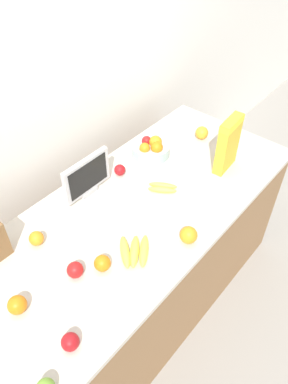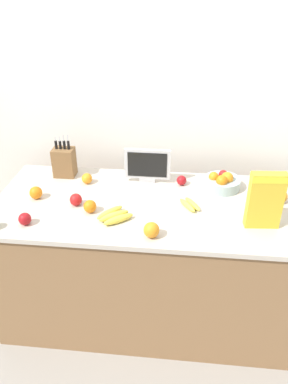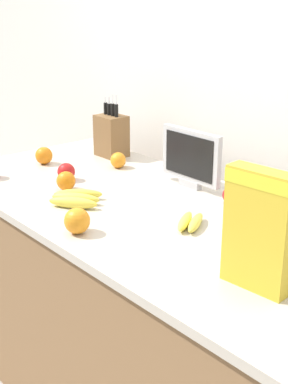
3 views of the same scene
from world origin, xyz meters
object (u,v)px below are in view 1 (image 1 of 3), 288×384
object	(u,v)px
banana_bunch_right	(163,188)
orange_near_bowl	(17,305)
cereal_box	(228,142)
fruit_bowl	(151,148)
small_monitor	(87,176)
orange_mid_right	(189,235)
banana_bunch_left	(135,251)
orange_mid_left	(202,133)
apple_leftmost	(75,270)
orange_front_right	(36,238)
apple_rear	(120,170)
orange_front_left	(102,263)
apple_middle	(70,342)

from	to	relation	value
banana_bunch_right	orange_near_bowl	world-z (taller)	orange_near_bowl
cereal_box	fruit_bowl	world-z (taller)	cereal_box
small_monitor	orange_mid_right	xyz separation A→B (m)	(0.08, -0.61, -0.08)
fruit_bowl	banana_bunch_right	distance (m)	0.33
banana_bunch_left	orange_mid_left	world-z (taller)	orange_mid_left
apple_leftmost	orange_front_right	bearing A→B (deg)	89.52
apple_leftmost	apple_rear	world-z (taller)	apple_leftmost
banana_bunch_left	banana_bunch_right	bearing A→B (deg)	21.82
fruit_bowl	banana_bunch_right	size ratio (longest dim) A/B	1.37
apple_rear	orange_mid_left	bearing A→B (deg)	-14.61
orange_near_bowl	orange_mid_right	bearing A→B (deg)	-23.10
fruit_bowl	apple_leftmost	size ratio (longest dim) A/B	3.14
orange_mid_left	orange_near_bowl	distance (m)	1.52
small_monitor	orange_front_left	distance (m)	0.51
cereal_box	orange_mid_left	size ratio (longest dim) A/B	3.93
banana_bunch_left	apple_middle	xyz separation A→B (m)	(-0.49, -0.10, 0.01)
orange_mid_left	orange_mid_right	bearing A→B (deg)	-150.30
small_monitor	banana_bunch_right	bearing A→B (deg)	-45.11
apple_middle	orange_mid_right	xyz separation A→B (m)	(0.72, -0.04, 0.01)
banana_bunch_left	orange_mid_right	size ratio (longest dim) A/B	2.61
banana_bunch_right	apple_rear	xyz separation A→B (m)	(-0.06, 0.27, 0.02)
orange_near_bowl	orange_front_left	distance (m)	0.39
small_monitor	apple_rear	bearing A→B (deg)	-3.68
apple_rear	banana_bunch_right	bearing A→B (deg)	-78.54
cereal_box	orange_mid_right	world-z (taller)	cereal_box
cereal_box	apple_rear	size ratio (longest dim) A/B	5.00
banana_bunch_right	apple_rear	bearing A→B (deg)	101.46
small_monitor	banana_bunch_right	world-z (taller)	small_monitor
cereal_box	orange_near_bowl	size ratio (longest dim) A/B	4.09
cereal_box	banana_bunch_left	bearing A→B (deg)	176.78
small_monitor	orange_mid_right	world-z (taller)	small_monitor
fruit_bowl	orange_near_bowl	xyz separation A→B (m)	(-1.17, -0.25, -0.01)
banana_bunch_right	orange_front_left	bearing A→B (deg)	-168.81
banana_bunch_right	orange_mid_right	distance (m)	0.38
apple_middle	cereal_box	bearing A→B (deg)	5.37
cereal_box	orange_mid_right	xyz separation A→B (m)	(-0.60, -0.16, -0.14)
apple_leftmost	apple_middle	bearing A→B (deg)	-135.38
banana_bunch_right	apple_rear	size ratio (longest dim) A/B	2.62
fruit_bowl	banana_bunch_right	bearing A→B (deg)	-129.34
cereal_box	apple_leftmost	xyz separation A→B (m)	(-1.09, 0.11, -0.14)
apple_leftmost	orange_front_right	distance (m)	0.28
cereal_box	orange_mid_left	world-z (taller)	cereal_box
banana_bunch_right	apple_middle	bearing A→B (deg)	-163.22
apple_leftmost	orange_mid_right	xyz separation A→B (m)	(0.48, -0.27, 0.01)
fruit_bowl	orange_front_left	xyz separation A→B (m)	(-0.80, -0.37, -0.01)
fruit_bowl	banana_bunch_left	bearing A→B (deg)	-146.30
cereal_box	orange_front_left	size ratio (longest dim) A/B	4.27
banana_bunch_left	orange_mid_right	world-z (taller)	orange_mid_right
apple_middle	orange_front_right	xyz separation A→B (m)	(0.23, 0.51, -0.00)
fruit_bowl	orange_mid_right	world-z (taller)	fruit_bowl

